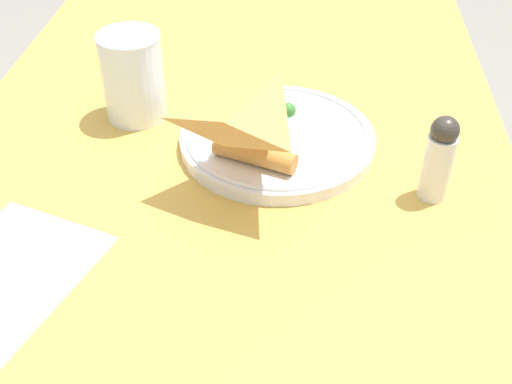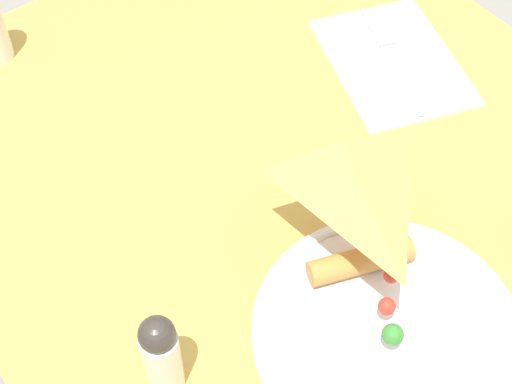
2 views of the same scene
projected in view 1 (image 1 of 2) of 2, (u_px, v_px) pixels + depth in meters
dining_table at (232, 220)px, 0.85m from camera, size 1.18×0.68×0.76m
plate_pizza at (277, 136)px, 0.77m from camera, size 0.24×0.24×0.05m
milk_glass at (133, 79)px, 0.80m from camera, size 0.08×0.08×0.11m
napkin_folded at (1, 281)px, 0.60m from camera, size 0.22×0.19×0.00m
pepper_shaker at (439, 158)px, 0.67m from camera, size 0.03×0.03×0.10m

